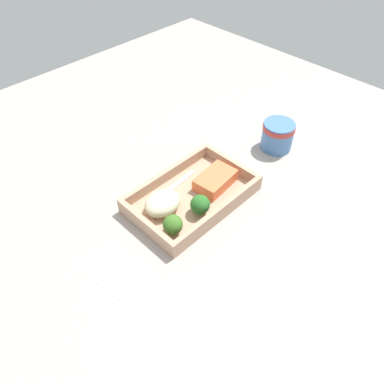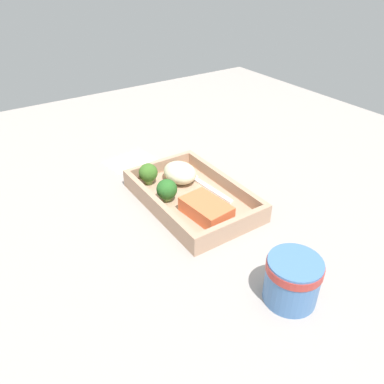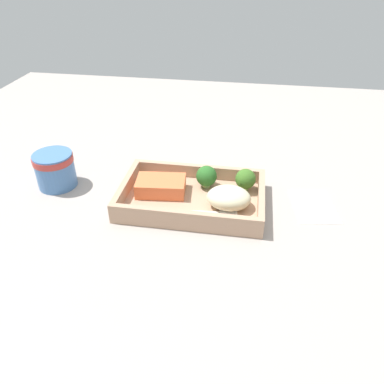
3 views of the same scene
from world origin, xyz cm
name	(u,v)px [view 3 (image 3 of 3)]	position (x,y,z in cm)	size (l,w,h in cm)	color
ground_plane	(192,207)	(0.00, 0.00, -1.00)	(160.00, 160.00, 2.00)	#A19790
takeout_tray	(192,201)	(0.00, 0.00, 0.60)	(28.67, 18.15, 1.20)	tan
tray_rim	(192,192)	(0.00, 0.00, 2.62)	(28.67, 18.15, 2.85)	tan
salmon_fillet	(161,186)	(-6.66, 1.13, 2.72)	(9.91, 6.29, 3.04)	#EE6E3F
mashed_potatoes	(229,198)	(7.48, -1.70, 3.30)	(8.54, 6.85, 4.19)	beige
broccoli_floret_1	(206,176)	(2.29, 4.74, 3.74)	(4.35, 4.35, 4.81)	#7DA65F
broccoli_floret_2	(245,179)	(10.37, 4.74, 3.83)	(4.20, 4.20, 4.83)	#7CA350
fork	(201,213)	(2.65, -5.03, 1.42)	(15.88, 3.01, 0.44)	white
paper_cup	(55,168)	(-30.01, 2.01, 4.26)	(8.42, 8.42, 7.63)	#4673AE
receipt_slip	(314,206)	(24.46, 2.87, 0.12)	(8.05, 11.57, 0.24)	white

